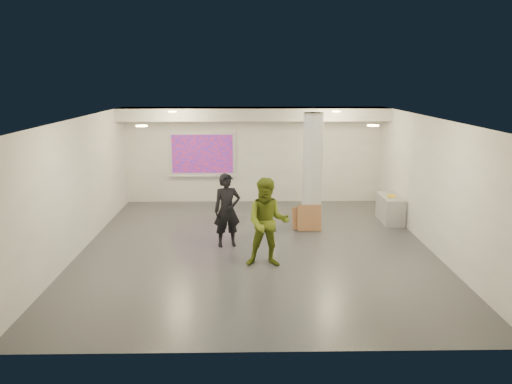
{
  "coord_description": "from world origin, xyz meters",
  "views": [
    {
      "loc": [
        -0.21,
        -11.0,
        3.88
      ],
      "look_at": [
        0.0,
        0.4,
        1.25
      ],
      "focal_mm": 35.0,
      "sensor_mm": 36.0,
      "label": 1
    }
  ],
  "objects_px": {
    "projection_screen": "(202,154)",
    "column": "(312,170)",
    "woman": "(227,210)",
    "man": "(268,223)",
    "credenza": "(390,209)"
  },
  "relations": [
    {
      "from": "credenza",
      "to": "man",
      "type": "bearing_deg",
      "value": -136.85
    },
    {
      "from": "column",
      "to": "man",
      "type": "height_order",
      "value": "column"
    },
    {
      "from": "column",
      "to": "man",
      "type": "xyz_separation_m",
      "value": [
        -1.28,
        -2.88,
        -0.56
      ]
    },
    {
      "from": "projection_screen",
      "to": "man",
      "type": "xyz_separation_m",
      "value": [
        1.82,
        -5.54,
        -0.59
      ]
    },
    {
      "from": "woman",
      "to": "projection_screen",
      "type": "bearing_deg",
      "value": 89.69
    },
    {
      "from": "column",
      "to": "credenza",
      "type": "relative_size",
      "value": 2.46
    },
    {
      "from": "column",
      "to": "projection_screen",
      "type": "xyz_separation_m",
      "value": [
        -3.1,
        2.65,
        0.03
      ]
    },
    {
      "from": "woman",
      "to": "man",
      "type": "relative_size",
      "value": 0.92
    },
    {
      "from": "man",
      "to": "projection_screen",
      "type": "bearing_deg",
      "value": 110.83
    },
    {
      "from": "projection_screen",
      "to": "column",
      "type": "bearing_deg",
      "value": -40.56
    },
    {
      "from": "projection_screen",
      "to": "credenza",
      "type": "bearing_deg",
      "value": -23.43
    },
    {
      "from": "projection_screen",
      "to": "woman",
      "type": "bearing_deg",
      "value": -77.76
    },
    {
      "from": "projection_screen",
      "to": "woman",
      "type": "relative_size",
      "value": 1.21
    },
    {
      "from": "column",
      "to": "projection_screen",
      "type": "bearing_deg",
      "value": 139.44
    },
    {
      "from": "column",
      "to": "woman",
      "type": "relative_size",
      "value": 1.74
    }
  ]
}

